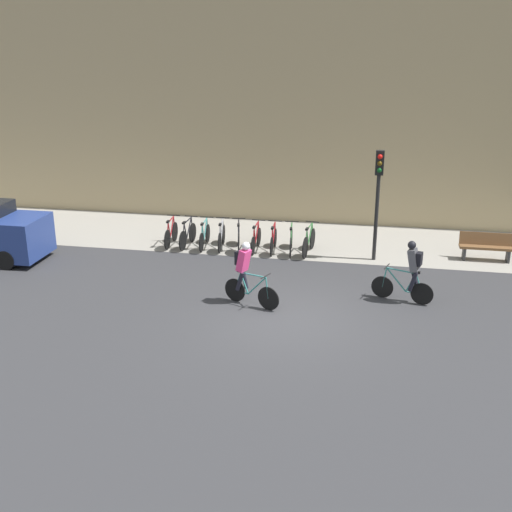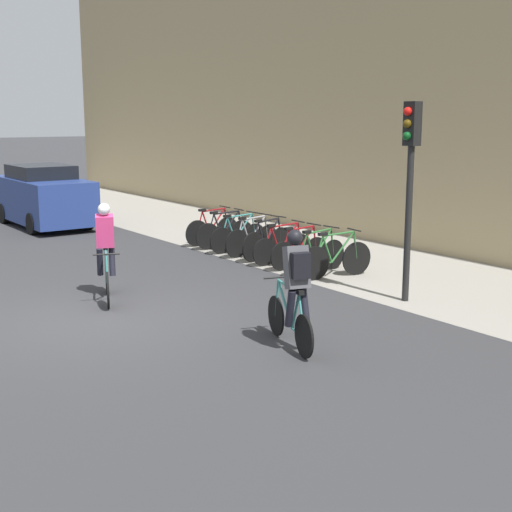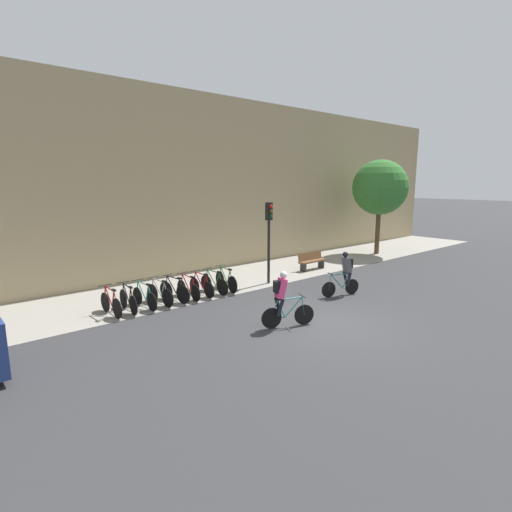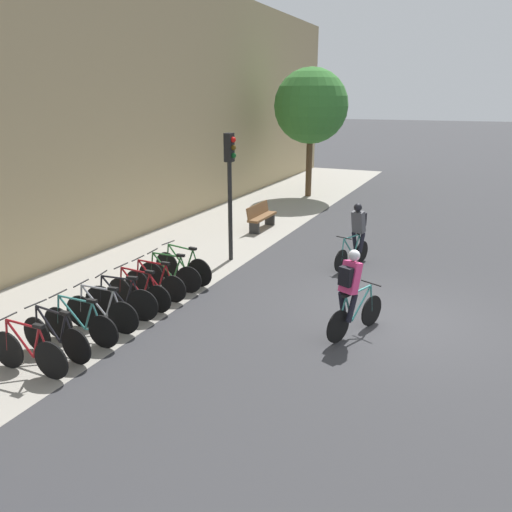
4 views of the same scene
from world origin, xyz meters
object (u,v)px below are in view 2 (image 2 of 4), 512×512
object	(u,v)px
parked_bike_2	(238,236)
parked_bike_3	(252,239)
parked_bike_8	(336,258)
parked_bike_1	(225,232)
traffic_light_pole	(410,165)
parked_car	(43,197)
parked_bike_6	(299,251)
cyclist_grey	(295,286)
parked_bike_0	(212,229)
parked_bike_5	(283,247)
parked_bike_7	(317,254)
cyclist_pink	(106,248)
parked_bike_4	(267,242)

from	to	relation	value
parked_bike_2	parked_bike_3	distance (m)	0.60
parked_bike_8	parked_bike_1	bearing A→B (deg)	180.00
parked_bike_2	parked_bike_1	bearing A→B (deg)	179.89
parked_bike_3	parked_bike_1	bearing A→B (deg)	-179.99
parked_bike_3	traffic_light_pole	xyz separation A→B (m)	(5.13, -0.25, 2.06)
parked_car	parked_bike_1	bearing A→B (deg)	21.57
parked_bike_6	parked_bike_8	bearing A→B (deg)	0.02
traffic_light_pole	parked_car	xyz separation A→B (m)	(-12.55, -2.21, -1.57)
cyclist_grey	parked_bike_1	world-z (taller)	cyclist_grey
parked_bike_0	parked_bike_8	distance (m)	4.77
parked_bike_2	parked_bike_6	bearing A→B (deg)	0.01
traffic_light_pole	parked_bike_5	bearing A→B (deg)	176.37
cyclist_grey	parked_bike_5	xyz separation A→B (m)	(-4.91, 3.61, -0.56)
parked_bike_7	parked_bike_5	bearing A→B (deg)	-179.96
parked_bike_3	parked_bike_5	world-z (taller)	parked_bike_3
parked_bike_8	traffic_light_pole	world-z (taller)	traffic_light_pole
parked_bike_6	parked_car	size ratio (longest dim) A/B	0.38
parked_bike_6	traffic_light_pole	xyz separation A→B (m)	(3.34, -0.25, 2.07)
cyclist_pink	parked_bike_0	distance (m)	5.80
parked_bike_1	parked_bike_5	world-z (taller)	parked_bike_1
parked_bike_4	parked_bike_2	bearing A→B (deg)	-179.90
cyclist_pink	parked_bike_7	xyz separation A→B (m)	(0.62, 4.55, -0.55)
parked_bike_2	traffic_light_pole	world-z (taller)	traffic_light_pole
cyclist_pink	parked_bike_8	xyz separation A→B (m)	(1.21, 4.55, -0.53)
parked_bike_2	parked_bike_6	xyz separation A→B (m)	(2.39, 0.00, -0.01)
parked_bike_7	parked_car	distance (m)	10.13
cyclist_pink	parked_bike_2	world-z (taller)	cyclist_pink
parked_bike_7	parked_bike_8	xyz separation A→B (m)	(0.60, 0.00, 0.02)
parked_bike_3	traffic_light_pole	bearing A→B (deg)	-2.81
parked_bike_1	parked_bike_4	size ratio (longest dim) A/B	1.02
parked_bike_8	parked_bike_7	bearing A→B (deg)	-179.97
parked_bike_4	cyclist_pink	bearing A→B (deg)	-75.51
parked_bike_1	parked_bike_4	xyz separation A→B (m)	(1.79, 0.00, 0.01)
parked_bike_3	parked_car	xyz separation A→B (m)	(-7.42, -2.46, 0.49)
parked_bike_7	parked_car	xyz separation A→B (m)	(-9.81, -2.46, 0.50)
parked_bike_8	parked_car	size ratio (longest dim) A/B	0.41
parked_bike_1	parked_bike_8	distance (m)	4.18
parked_bike_0	parked_bike_1	world-z (taller)	parked_bike_0
cyclist_grey	parked_bike_7	world-z (taller)	cyclist_grey
parked_bike_3	parked_bike_6	xyz separation A→B (m)	(1.79, -0.00, -0.01)
parked_bike_0	traffic_light_pole	distance (m)	7.22
parked_bike_3	parked_bike_0	bearing A→B (deg)	179.99
parked_bike_7	traffic_light_pole	world-z (taller)	traffic_light_pole
cyclist_grey	parked_bike_6	world-z (taller)	cyclist_grey
traffic_light_pole	parked_car	size ratio (longest dim) A/B	0.83
parked_bike_8	parked_bike_4	bearing A→B (deg)	179.97
parked_car	traffic_light_pole	bearing A→B (deg)	9.99
parked_bike_4	parked_bike_8	size ratio (longest dim) A/B	0.93
parked_bike_0	parked_bike_1	xyz separation A→B (m)	(0.60, -0.00, -0.00)
parked_bike_1	parked_bike_3	distance (m)	1.19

